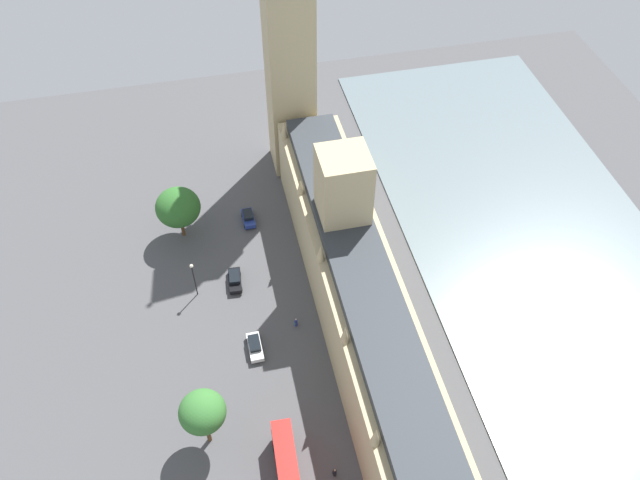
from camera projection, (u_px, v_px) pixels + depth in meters
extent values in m
plane|color=#4C4C4F|center=(349.00, 347.00, 94.44)|extent=(144.65, 144.65, 0.00)
cube|color=slate|center=(572.00, 304.00, 99.48)|extent=(40.90, 130.19, 0.25)
cube|color=tan|center=(365.00, 319.00, 90.17)|extent=(10.22, 74.65, 12.33)
cube|color=tan|center=(342.00, 221.00, 94.62)|extent=(6.84, 6.84, 24.17)
cube|color=#2D3338|center=(367.00, 288.00, 85.02)|extent=(7.77, 71.67, 1.60)
cone|color=tan|center=(284.00, 130.00, 105.87)|extent=(1.20, 1.20, 2.98)
cone|color=tan|center=(300.00, 186.00, 97.21)|extent=(1.20, 1.20, 2.54)
cone|color=tan|center=(320.00, 253.00, 88.33)|extent=(1.20, 1.20, 2.70)
cone|color=tan|center=(345.00, 334.00, 79.38)|extent=(1.20, 1.20, 3.05)
cone|color=tan|center=(376.00, 436.00, 70.57)|extent=(1.20, 1.20, 3.01)
cube|color=tan|center=(290.00, 79.00, 108.86)|extent=(7.43, 7.43, 35.12)
cube|color=navy|center=(248.00, 218.00, 110.76)|extent=(1.96, 4.30, 0.75)
cube|color=black|center=(248.00, 215.00, 110.38)|extent=(1.62, 2.42, 0.65)
cylinder|color=black|center=(255.00, 225.00, 110.28)|extent=(0.27, 0.69, 0.68)
cylinder|color=black|center=(245.00, 226.00, 110.01)|extent=(0.27, 0.69, 0.68)
cylinder|color=black|center=(252.00, 213.00, 112.06)|extent=(0.27, 0.69, 0.68)
cylinder|color=black|center=(242.00, 215.00, 111.79)|extent=(0.27, 0.69, 0.68)
cube|color=black|center=(235.00, 281.00, 101.74)|extent=(2.22, 4.87, 0.75)
cube|color=black|center=(234.00, 277.00, 101.38)|extent=(1.77, 2.76, 0.65)
cylinder|color=black|center=(241.00, 289.00, 101.09)|extent=(0.30, 0.70, 0.68)
cylinder|color=black|center=(230.00, 290.00, 100.92)|extent=(0.30, 0.70, 0.68)
cylinder|color=black|center=(240.00, 274.00, 103.11)|extent=(0.30, 0.70, 0.68)
cylinder|color=black|center=(229.00, 275.00, 102.94)|extent=(0.30, 0.70, 0.68)
cube|color=silver|center=(255.00, 347.00, 93.57)|extent=(1.93, 4.73, 0.75)
cube|color=black|center=(254.00, 343.00, 93.21)|extent=(1.60, 2.66, 0.65)
cylinder|color=black|center=(263.00, 356.00, 93.00)|extent=(0.26, 0.68, 0.68)
cylinder|color=black|center=(251.00, 359.00, 92.73)|extent=(0.26, 0.68, 0.68)
cylinder|color=black|center=(259.00, 339.00, 94.97)|extent=(0.26, 0.68, 0.68)
cylinder|color=black|center=(248.00, 341.00, 94.70)|extent=(0.26, 0.68, 0.68)
cube|color=red|center=(287.00, 467.00, 79.79)|extent=(2.97, 10.60, 4.20)
cube|color=black|center=(287.00, 467.00, 79.73)|extent=(3.02, 10.21, 0.70)
cylinder|color=black|center=(274.00, 448.00, 83.64)|extent=(0.40, 1.11, 1.10)
cylinder|color=black|center=(292.00, 445.00, 83.91)|extent=(0.40, 1.11, 1.10)
cylinder|color=navy|center=(296.00, 323.00, 96.48)|extent=(0.62, 0.62, 1.34)
sphere|color=beige|center=(296.00, 319.00, 95.89)|extent=(0.26, 0.26, 0.26)
cube|color=#336B60|center=(295.00, 324.00, 96.29)|extent=(0.25, 0.31, 0.24)
cylinder|color=black|center=(335.00, 473.00, 81.35)|extent=(0.53, 0.53, 1.31)
sphere|color=tan|center=(335.00, 470.00, 80.77)|extent=(0.25, 0.25, 0.25)
cube|color=black|center=(333.00, 473.00, 81.31)|extent=(0.17, 0.32, 0.23)
cylinder|color=brown|center=(207.00, 430.00, 83.02)|extent=(0.56, 0.56, 5.26)
ellipsoid|color=#387533|center=(202.00, 412.00, 79.47)|extent=(5.82, 5.82, 4.94)
cylinder|color=brown|center=(182.00, 227.00, 107.88)|extent=(0.56, 0.56, 3.69)
ellipsoid|color=#2D6628|center=(178.00, 207.00, 104.53)|extent=(7.16, 7.16, 6.08)
cylinder|color=black|center=(195.00, 281.00, 98.49)|extent=(0.18, 0.18, 6.41)
sphere|color=#F2EAC6|center=(191.00, 266.00, 95.92)|extent=(0.56, 0.56, 0.56)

